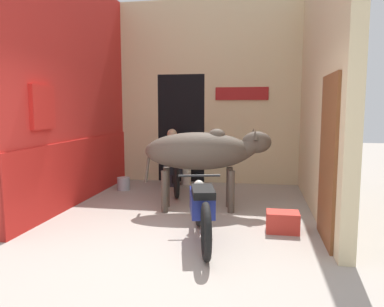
# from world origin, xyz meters

# --- Properties ---
(ground_plane) EXTENTS (30.00, 30.00, 0.00)m
(ground_plane) POSITION_xyz_m (0.00, 0.00, 0.00)
(ground_plane) COLOR #9E9389
(wall_left_shopfront) EXTENTS (0.25, 4.26, 4.05)m
(wall_left_shopfront) POSITION_xyz_m (-2.09, 2.12, 1.96)
(wall_left_shopfront) COLOR red
(wall_left_shopfront) RESTS_ON ground_plane
(wall_back_with_doorway) EXTENTS (4.01, 0.93, 4.05)m
(wall_back_with_doorway) POSITION_xyz_m (-0.24, 4.53, 1.71)
(wall_back_with_doorway) COLOR beige
(wall_back_with_doorway) RESTS_ON ground_plane
(wall_right_with_door) EXTENTS (0.22, 4.26, 4.05)m
(wall_right_with_door) POSITION_xyz_m (2.09, 2.09, 1.99)
(wall_right_with_door) COLOR beige
(wall_right_with_door) RESTS_ON ground_plane
(cow) EXTENTS (2.12, 0.92, 1.37)m
(cow) POSITION_xyz_m (0.24, 1.97, 0.98)
(cow) COLOR #4C4238
(cow) RESTS_ON ground_plane
(motorcycle_near) EXTENTS (0.65, 1.87, 0.77)m
(motorcycle_near) POSITION_xyz_m (0.44, 0.51, 0.44)
(motorcycle_near) COLOR black
(motorcycle_near) RESTS_ON ground_plane
(motorcycle_far) EXTENTS (0.71, 1.82, 0.78)m
(motorcycle_far) POSITION_xyz_m (-0.53, 3.22, 0.44)
(motorcycle_far) COLOR black
(motorcycle_far) RESTS_ON ground_plane
(shopkeeper_seated) EXTENTS (0.40, 0.34, 1.23)m
(shopkeeper_seated) POSITION_xyz_m (-0.72, 3.78, 0.65)
(shopkeeper_seated) COLOR #282833
(shopkeeper_seated) RESTS_ON ground_plane
(plastic_stool) EXTENTS (0.31, 0.31, 0.45)m
(plastic_stool) POSITION_xyz_m (-0.42, 3.90, 0.24)
(plastic_stool) COLOR beige
(plastic_stool) RESTS_ON ground_plane
(crate) EXTENTS (0.44, 0.32, 0.28)m
(crate) POSITION_xyz_m (1.48, 1.04, 0.14)
(crate) COLOR red
(crate) RESTS_ON ground_plane
(bucket) EXTENTS (0.26, 0.26, 0.26)m
(bucket) POSITION_xyz_m (-1.60, 3.17, 0.13)
(bucket) COLOR #A8A8B2
(bucket) RESTS_ON ground_plane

